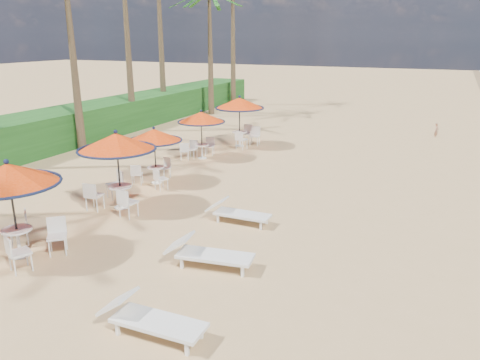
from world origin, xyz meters
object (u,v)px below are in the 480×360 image
object	(u,v)px
station_3	(200,123)
station_4	(241,109)
station_0	(12,186)
lounger_far	(236,212)
lounger_mid	(206,253)
station_2	(154,142)
station_1	(116,151)
lounger_near	(148,317)

from	to	relation	value
station_3	station_4	bearing A→B (deg)	77.78
station_0	lounger_far	bearing A→B (deg)	46.79
lounger_mid	lounger_far	size ratio (longest dim) A/B	1.13
station_0	lounger_mid	bearing A→B (deg)	17.50
station_0	station_2	bearing A→B (deg)	93.24
station_0	station_4	xyz separation A→B (m)	(0.02, 13.98, 0.01)
station_4	lounger_mid	world-z (taller)	station_4
station_2	station_1	bearing A→B (deg)	-80.92
station_3	station_4	distance (m)	3.17
lounger_near	lounger_far	distance (m)	5.90
station_3	lounger_near	world-z (taller)	station_3
station_1	station_3	xyz separation A→B (m)	(-0.71, 6.93, -0.26)
station_3	station_0	bearing A→B (deg)	-86.59
station_0	station_4	distance (m)	13.98
lounger_near	station_0	bearing A→B (deg)	162.93
station_4	station_2	bearing A→B (deg)	-93.20
station_2	lounger_far	size ratio (longest dim) A/B	1.11
lounger_near	lounger_far	bearing A→B (deg)	97.16
lounger_near	lounger_mid	distance (m)	2.92
station_0	station_1	distance (m)	3.96
station_1	station_3	bearing A→B (deg)	95.88
station_3	station_4	world-z (taller)	station_4
lounger_mid	lounger_far	xyz separation A→B (m)	(-0.53, 2.93, -0.03)
station_1	lounger_far	size ratio (longest dim) A/B	1.31
station_3	lounger_mid	bearing A→B (deg)	-60.54
station_3	lounger_near	size ratio (longest dim) A/B	1.06
station_1	lounger_mid	world-z (taller)	station_1
station_0	lounger_near	xyz separation A→B (m)	(4.97, -1.44, -1.56)
station_4	lounger_near	xyz separation A→B (m)	(4.95, -15.42, -1.56)
station_4	lounger_near	size ratio (longest dim) A/B	1.21
station_2	lounger_mid	world-z (taller)	station_2
station_0	station_1	world-z (taller)	station_1
lounger_mid	lounger_far	world-z (taller)	lounger_mid
station_0	lounger_near	bearing A→B (deg)	-16.09
station_1	station_4	distance (m)	10.02
station_0	station_1	bearing A→B (deg)	89.05
lounger_near	lounger_mid	bearing A→B (deg)	94.95
station_4	lounger_mid	bearing A→B (deg)	-69.60
station_0	station_3	size ratio (longest dim) A/B	1.14
station_3	lounger_far	bearing A→B (deg)	-53.57
station_1	station_3	size ratio (longest dim) A/B	1.16
lounger_near	lounger_far	world-z (taller)	lounger_near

